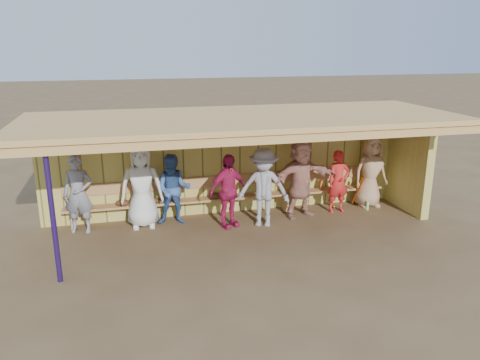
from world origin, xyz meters
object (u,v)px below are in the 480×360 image
player_a (78,194)px  player_h (370,172)px  player_b (142,186)px  player_e (263,187)px  player_g (338,182)px  player_d (228,191)px  player_c (174,190)px  bench (232,192)px  player_f (301,178)px

player_a → player_h: size_ratio=0.96×
player_b → player_h: (5.49, 0.00, -0.05)m
player_e → player_g: (1.98, 0.40, -0.13)m
player_a → player_d: 3.16m
player_c → player_e: 1.98m
player_a → player_g: size_ratio=1.13×
player_a → bench: player_a is taller
player_d → bench: bearing=46.7°
bench → player_b: bearing=-171.7°
player_b → player_g: bearing=-0.6°
player_g → player_f: bearing=-178.6°
player_e → player_g: size_ratio=1.17×
player_a → player_d: (3.13, -0.47, -0.03)m
player_e → player_g: 2.02m
bench → player_h: bearing=-5.1°
player_c → bench: (1.39, 0.31, -0.27)m
player_f → player_d: bearing=172.8°
player_d → player_f: player_f is taller
player_d → player_f: bearing=-16.5°
player_e → player_f: bearing=41.8°
player_e → player_c: bearing=-173.7°
player_a → player_f: size_ratio=0.91×
player_b → player_d: (1.82, -0.47, -0.11)m
player_a → player_f: 4.90m
player_d → player_g: bearing=-17.8°
player_d → player_h: bearing=-16.7°
player_c → player_g: size_ratio=1.06×
bench → player_d: bearing=-109.3°
player_a → player_d: bearing=2.2°
bench → player_e: bearing=-60.4°
bench → player_g: bearing=-10.9°
player_f → bench: player_f is taller
player_a → bench: 3.43m
player_c → player_e: bearing=-7.2°
player_e → player_f: size_ratio=0.94×
player_a → player_c: 2.01m
player_a → player_c: player_a is taller
player_f → player_a: bearing=162.4°
player_b → player_g: (4.57, -0.17, -0.18)m
player_b → bench: bearing=9.9°
player_b → player_h: 5.49m
player_b → player_f: player_b is taller
player_c → player_g: 3.88m
player_b → player_e: size_ratio=1.06×
player_c → player_h: 4.80m
player_g → bench: player_g is taller
player_g → bench: (-2.48, 0.48, -0.22)m
player_d → bench: (0.27, 0.78, -0.29)m
player_e → bench: size_ratio=0.23×
bench → player_f: bearing=-20.0°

